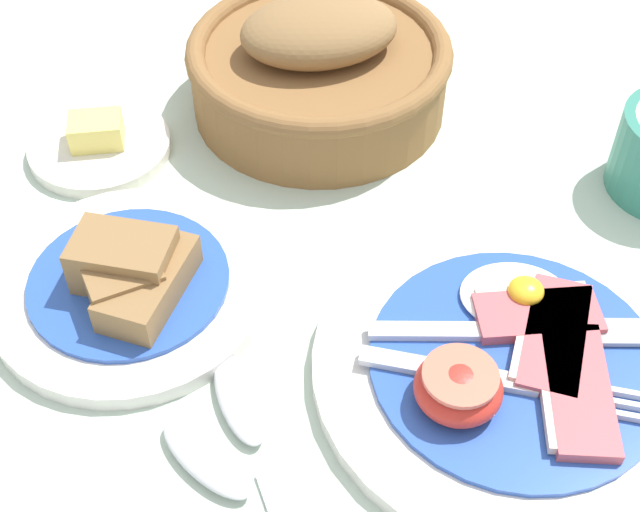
{
  "coord_description": "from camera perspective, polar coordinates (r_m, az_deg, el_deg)",
  "views": [
    {
      "loc": [
        -0.03,
        -0.32,
        0.45
      ],
      "look_at": [
        -0.06,
        0.09,
        0.02
      ],
      "focal_mm": 50.0,
      "sensor_mm": 36.0,
      "label": 1
    }
  ],
  "objects": [
    {
      "name": "ground_plane",
      "position": [
        0.55,
        5.73,
        -8.31
      ],
      "size": [
        3.0,
        3.0,
        0.0
      ],
      "primitive_type": "plane",
      "color": "#B7CCB7"
    },
    {
      "name": "breakfast_plate",
      "position": [
        0.56,
        12.3,
        -6.82
      ],
      "size": [
        0.25,
        0.25,
        0.04
      ],
      "color": "silver",
      "rests_on": "ground_plane"
    },
    {
      "name": "bread_plate",
      "position": [
        0.6,
        -12.04,
        -1.67
      ],
      "size": [
        0.18,
        0.18,
        0.05
      ],
      "color": "silver",
      "rests_on": "ground_plane"
    },
    {
      "name": "bread_basket",
      "position": [
        0.72,
        -0.06,
        12.01
      ],
      "size": [
        0.21,
        0.21,
        0.09
      ],
      "color": "brown",
      "rests_on": "ground_plane"
    },
    {
      "name": "butter_dish",
      "position": [
        0.72,
        -13.95,
        6.97
      ],
      "size": [
        0.11,
        0.11,
        0.03
      ],
      "color": "silver",
      "rests_on": "ground_plane"
    },
    {
      "name": "teaspoon_by_saucer",
      "position": [
        0.51,
        -5.24,
        -14.66
      ],
      "size": [
        0.16,
        0.14,
        0.01
      ],
      "rotation": [
        0.0,
        0.0,
        2.44
      ],
      "color": "silver",
      "rests_on": "ground_plane"
    },
    {
      "name": "teaspoon_near_cup",
      "position": [
        0.53,
        -4.3,
        -11.41
      ],
      "size": [
        0.1,
        0.18,
        0.01
      ],
      "rotation": [
        0.0,
        0.0,
        1.99
      ],
      "color": "silver",
      "rests_on": "ground_plane"
    }
  ]
}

